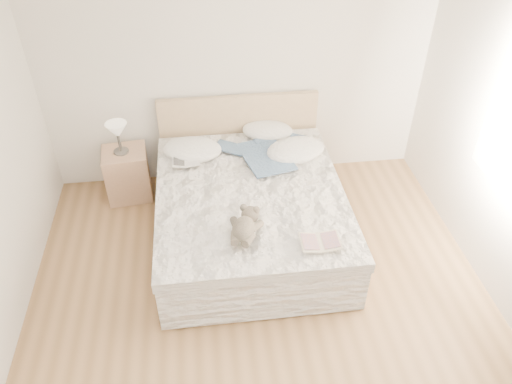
# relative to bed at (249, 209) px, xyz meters

# --- Properties ---
(floor) EXTENTS (4.00, 4.50, 0.00)m
(floor) POSITION_rel_bed_xyz_m (0.00, -1.19, -0.31)
(floor) COLOR brown
(floor) RESTS_ON ground
(wall_back) EXTENTS (4.00, 0.02, 2.70)m
(wall_back) POSITION_rel_bed_xyz_m (0.00, 1.06, 1.04)
(wall_back) COLOR silver
(wall_back) RESTS_ON ground
(bed) EXTENTS (1.72, 2.14, 1.00)m
(bed) POSITION_rel_bed_xyz_m (0.00, 0.00, 0.00)
(bed) COLOR tan
(bed) RESTS_ON floor
(nightstand) EXTENTS (0.49, 0.44, 0.56)m
(nightstand) POSITION_rel_bed_xyz_m (-1.22, 0.76, -0.03)
(nightstand) COLOR #A27E5F
(nightstand) RESTS_ON floor
(table_lamp) EXTENTS (0.28, 0.28, 0.34)m
(table_lamp) POSITION_rel_bed_xyz_m (-1.24, 0.76, 0.50)
(table_lamp) COLOR #48433E
(table_lamp) RESTS_ON nightstand
(pillow_left) EXTENTS (0.67, 0.53, 0.18)m
(pillow_left) POSITION_rel_bed_xyz_m (-0.51, 0.60, 0.33)
(pillow_left) COLOR white
(pillow_left) RESTS_ON bed
(pillow_middle) EXTENTS (0.62, 0.50, 0.16)m
(pillow_middle) POSITION_rel_bed_xyz_m (0.30, 0.87, 0.33)
(pillow_middle) COLOR white
(pillow_middle) RESTS_ON bed
(pillow_right) EXTENTS (0.70, 0.57, 0.18)m
(pillow_right) POSITION_rel_bed_xyz_m (0.52, 0.46, 0.33)
(pillow_right) COLOR white
(pillow_right) RESTS_ON bed
(blouse) EXTENTS (0.82, 0.85, 0.03)m
(blouse) POSITION_rel_bed_xyz_m (0.21, 0.40, 0.32)
(blouse) COLOR #354F6F
(blouse) RESTS_ON bed
(photo_book) EXTENTS (0.29, 0.20, 0.02)m
(photo_book) POSITION_rel_bed_xyz_m (-0.57, 0.41, 0.32)
(photo_book) COLOR silver
(photo_book) RESTS_ON bed
(childrens_book) EXTENTS (0.34, 0.23, 0.02)m
(childrens_book) POSITION_rel_bed_xyz_m (0.47, -0.86, 0.32)
(childrens_book) COLOR beige
(childrens_book) RESTS_ON bed
(teddy_bear) EXTENTS (0.34, 0.41, 0.18)m
(teddy_bear) POSITION_rel_bed_xyz_m (-0.13, -0.72, 0.34)
(teddy_bear) COLOR brown
(teddy_bear) RESTS_ON bed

